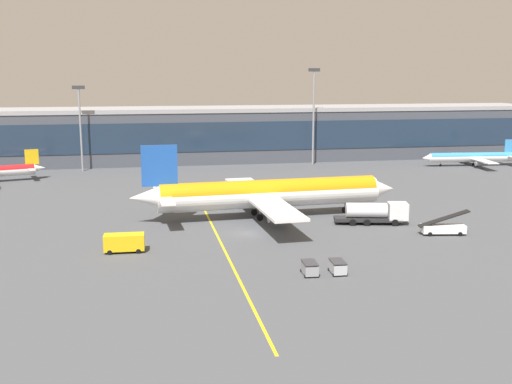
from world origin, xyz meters
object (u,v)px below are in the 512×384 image
(main_airliner, at_px, (268,193))
(fuel_tanker, at_px, (376,213))
(baggage_cart_0, at_px, (310,268))
(belt_loader, at_px, (443,228))
(crew_van, at_px, (125,242))
(commuter_jet_far, at_px, (471,157))
(baggage_cart_1, at_px, (338,267))

(main_airliner, relative_size, fuel_tanker, 3.84)
(baggage_cart_0, bearing_deg, belt_loader, 30.02)
(crew_van, relative_size, commuter_jet_far, 0.20)
(main_airliner, distance_m, crew_van, 26.56)
(crew_van, bearing_deg, belt_loader, 0.49)
(main_airliner, height_order, crew_van, main_airliner)
(baggage_cart_0, bearing_deg, crew_van, 147.56)
(main_airliner, distance_m, fuel_tanker, 16.69)
(baggage_cart_1, bearing_deg, belt_loader, 34.16)
(fuel_tanker, xyz_separation_m, commuter_jet_far, (45.29, 51.64, 0.44))
(baggage_cart_1, bearing_deg, main_airliner, 93.95)
(baggage_cart_0, relative_size, commuter_jet_far, 0.11)
(main_airliner, xyz_separation_m, baggage_cart_1, (1.95, -28.34, -3.03))
(baggage_cart_0, bearing_deg, baggage_cart_1, -2.77)
(crew_van, xyz_separation_m, belt_loader, (43.42, 0.37, -0.32))
(fuel_tanker, distance_m, baggage_cart_1, 24.76)
(crew_van, relative_size, baggage_cart_1, 1.86)
(baggage_cart_0, bearing_deg, main_airliner, 87.48)
(crew_van, xyz_separation_m, commuter_jet_far, (81.79, 59.63, 0.87))
(commuter_jet_far, bearing_deg, baggage_cart_0, -130.24)
(belt_loader, xyz_separation_m, baggage_cart_1, (-19.85, -13.47, -0.21))
(fuel_tanker, bearing_deg, main_airliner, 154.06)
(main_airliner, distance_m, commuter_jet_far, 74.80)
(main_airliner, relative_size, commuter_jet_far, 1.71)
(belt_loader, relative_size, baggage_cart_0, 2.58)
(crew_van, bearing_deg, baggage_cart_0, -32.44)
(fuel_tanker, distance_m, crew_van, 37.37)
(baggage_cart_0, distance_m, baggage_cart_1, 3.20)
(crew_van, relative_size, belt_loader, 0.72)
(main_airliner, distance_m, baggage_cart_1, 28.57)
(commuter_jet_far, bearing_deg, belt_loader, -122.92)
(crew_van, relative_size, baggage_cart_0, 1.86)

